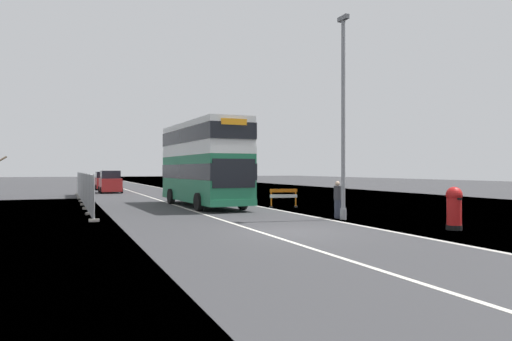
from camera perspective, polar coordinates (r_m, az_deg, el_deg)
ground at (r=18.01m, az=6.12°, el=-7.23°), size 140.00×280.00×0.10m
double_decker_bus at (r=29.51m, az=-6.26°, el=0.98°), size 3.16×10.33×5.07m
lamppost_foreground at (r=22.10m, az=10.28°, el=5.53°), size 0.29×0.70×9.16m
red_pillar_postbox at (r=19.47m, az=22.38°, el=-3.93°), size 0.60×0.60×1.61m
roadworks_barrier at (r=28.61m, az=3.27°, el=-3.02°), size 1.68×0.79×1.10m
construction_site_fence at (r=33.83m, az=-19.77°, el=-2.04°), size 0.44×24.00×2.04m
car_oncoming_near at (r=48.28m, az=-16.85°, el=-1.37°), size 2.06×3.90×2.13m
car_receding_mid at (r=56.34m, az=-17.59°, el=-1.21°), size 1.92×4.56×2.00m
pedestrian_at_kerb at (r=22.58m, az=9.61°, el=-3.41°), size 0.34×0.34×1.72m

